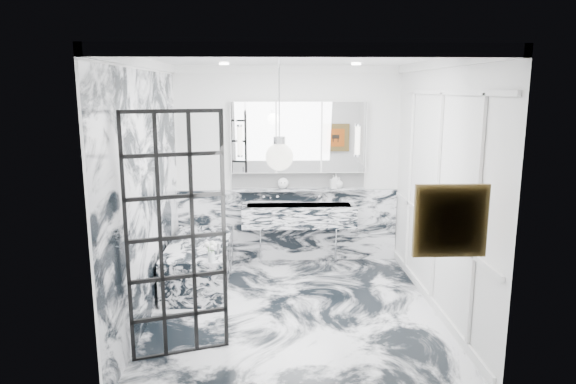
{
  "coord_description": "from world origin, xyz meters",
  "views": [
    {
      "loc": [
        -0.27,
        -5.48,
        2.48
      ],
      "look_at": [
        -0.04,
        0.5,
        1.28
      ],
      "focal_mm": 32.0,
      "sensor_mm": 36.0,
      "label": 1
    }
  ],
  "objects_px": {
    "crittall_door": "(177,238)",
    "mirror_cabinet": "(299,137)",
    "trough_sink": "(299,215)",
    "bathtub": "(200,263)"
  },
  "relations": [
    {
      "from": "crittall_door",
      "to": "bathtub",
      "type": "bearing_deg",
      "value": 74.49
    },
    {
      "from": "bathtub",
      "to": "trough_sink",
      "type": "bearing_deg",
      "value": 26.48
    },
    {
      "from": "mirror_cabinet",
      "to": "bathtub",
      "type": "xyz_separation_m",
      "value": [
        -1.32,
        -0.83,
        -1.54
      ]
    },
    {
      "from": "crittall_door",
      "to": "mirror_cabinet",
      "type": "xyz_separation_m",
      "value": [
        1.27,
        2.64,
        0.67
      ]
    },
    {
      "from": "mirror_cabinet",
      "to": "bathtub",
      "type": "relative_size",
      "value": 1.15
    },
    {
      "from": "crittall_door",
      "to": "mirror_cabinet",
      "type": "height_order",
      "value": "mirror_cabinet"
    },
    {
      "from": "trough_sink",
      "to": "mirror_cabinet",
      "type": "bearing_deg",
      "value": 90.0
    },
    {
      "from": "crittall_door",
      "to": "bathtub",
      "type": "xyz_separation_m",
      "value": [
        -0.06,
        1.81,
        -0.87
      ]
    },
    {
      "from": "trough_sink",
      "to": "bathtub",
      "type": "distance_m",
      "value": 1.55
    },
    {
      "from": "trough_sink",
      "to": "mirror_cabinet",
      "type": "height_order",
      "value": "mirror_cabinet"
    }
  ]
}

